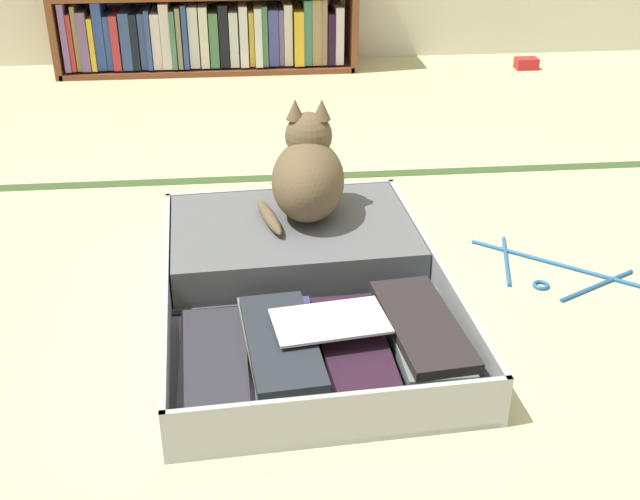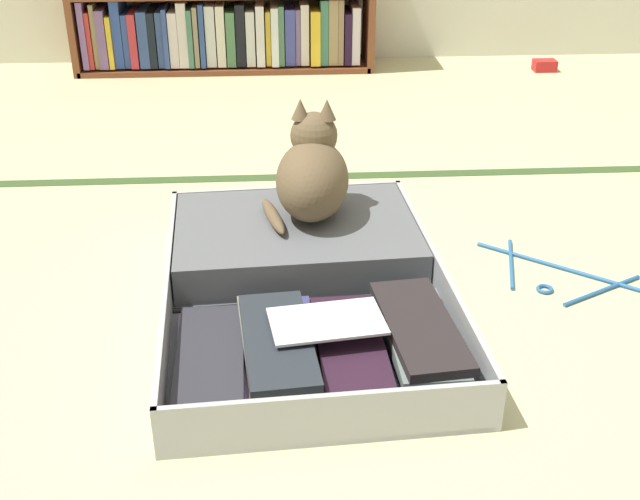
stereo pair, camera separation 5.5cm
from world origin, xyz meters
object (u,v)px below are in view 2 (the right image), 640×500
(open_suitcase, at_px, (305,278))
(clothes_hanger, at_px, (557,275))
(black_cat, at_px, (312,174))
(small_red_pouch, at_px, (545,65))

(open_suitcase, bearing_deg, clothes_hanger, 4.62)
(black_cat, xyz_separation_m, clothes_hanger, (0.60, -0.17, -0.21))
(open_suitcase, distance_m, small_red_pouch, 2.24)
(clothes_hanger, bearing_deg, open_suitcase, -175.38)
(open_suitcase, height_order, black_cat, black_cat)
(black_cat, bearing_deg, clothes_hanger, -15.83)
(clothes_hanger, distance_m, small_red_pouch, 1.93)
(open_suitcase, relative_size, small_red_pouch, 9.62)
(clothes_hanger, height_order, small_red_pouch, small_red_pouch)
(small_red_pouch, bearing_deg, black_cat, -124.37)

